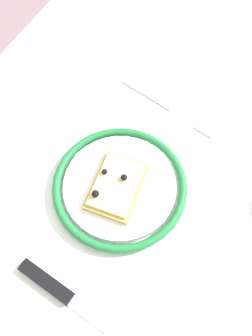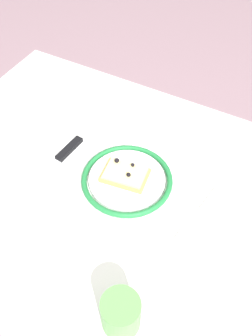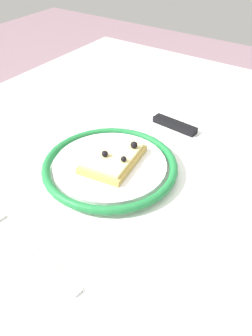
% 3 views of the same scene
% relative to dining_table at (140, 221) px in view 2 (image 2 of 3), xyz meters
% --- Properties ---
extents(ground_plane, '(6.00, 6.00, 0.00)m').
position_rel_dining_table_xyz_m(ground_plane, '(0.00, 0.00, -0.66)').
color(ground_plane, gray).
extents(dining_table, '(1.19, 0.76, 0.75)m').
position_rel_dining_table_xyz_m(dining_table, '(0.00, 0.00, 0.00)').
color(dining_table, white).
rests_on(dining_table, ground_plane).
extents(plate, '(0.22, 0.22, 0.02)m').
position_rel_dining_table_xyz_m(plate, '(0.06, -0.03, 0.10)').
color(plate, white).
rests_on(plate, dining_table).
extents(pizza_slice_near, '(0.12, 0.09, 0.03)m').
position_rel_dining_table_xyz_m(pizza_slice_near, '(0.06, -0.03, 0.11)').
color(pizza_slice_near, tan).
rests_on(pizza_slice_near, plate).
extents(knife, '(0.04, 0.24, 0.01)m').
position_rel_dining_table_xyz_m(knife, '(0.24, -0.02, 0.09)').
color(knife, silver).
rests_on(knife, dining_table).
extents(fork, '(0.05, 0.20, 0.00)m').
position_rel_dining_table_xyz_m(fork, '(-0.13, -0.03, 0.09)').
color(fork, silver).
rests_on(fork, dining_table).
extents(cup, '(0.07, 0.07, 0.08)m').
position_rel_dining_table_xyz_m(cup, '(-0.09, 0.26, 0.13)').
color(cup, '#599E4C').
rests_on(cup, dining_table).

